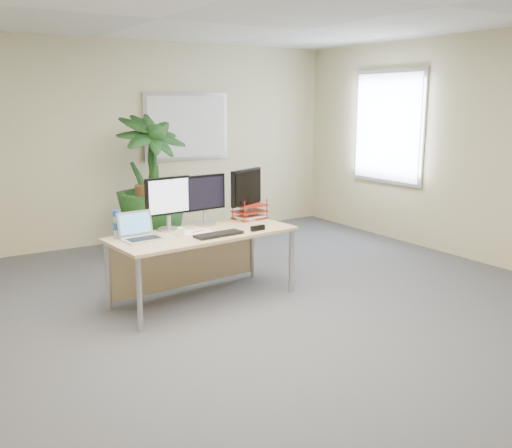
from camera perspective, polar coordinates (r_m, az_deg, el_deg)
floor at (r=4.61m, az=1.59°, el=-12.31°), size 8.00×8.00×0.00m
back_wall at (r=7.85m, az=-15.00°, el=7.73°), size 7.00×0.04×2.70m
whiteboard at (r=8.25m, az=-6.93°, el=9.65°), size 1.30×0.04×0.95m
window at (r=8.20m, az=13.03°, el=9.41°), size 0.04×1.30×1.55m
desk at (r=5.57m, az=-5.84°, el=-2.08°), size 1.84×0.91×0.68m
floor_plant at (r=7.25m, az=-10.42°, el=2.82°), size 1.03×1.03×1.50m
monitor_left at (r=5.52m, az=-8.78°, el=2.38°), size 0.47×0.21×0.52m
monitor_right at (r=5.73m, az=-5.13°, el=2.76°), size 0.46×0.21×0.51m
monitor_dark at (r=5.94m, az=-0.97°, el=3.31°), size 0.46×0.23×0.54m
laptop at (r=5.27m, az=-11.57°, el=-0.84°), size 0.36×0.33×0.24m
keyboard at (r=5.31m, az=-3.75°, el=-1.04°), size 0.48×0.20×0.03m
coffee_mug at (r=5.30m, az=-7.53°, el=-0.82°), size 0.11×0.07×0.08m
spiral_notebook at (r=5.43m, az=-5.91°, el=-0.86°), size 0.33×0.28×0.01m
orange_pen at (r=5.43m, az=-5.82°, el=-0.74°), size 0.14×0.05×0.01m
yellow_highlighter at (r=5.48m, az=-3.43°, el=-0.66°), size 0.11×0.03×0.01m
water_bottle at (r=5.34m, az=-13.76°, el=-0.07°), size 0.07×0.07×0.26m
letter_tray at (r=6.03m, az=-0.63°, el=1.14°), size 0.34×0.27×0.15m
stapler at (r=5.50m, az=0.18°, el=-0.40°), size 0.15×0.05×0.05m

